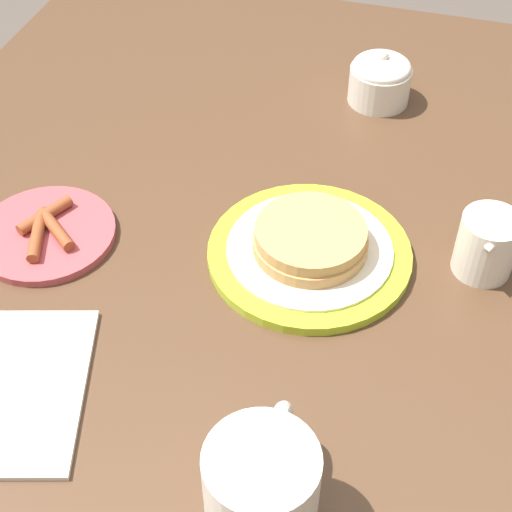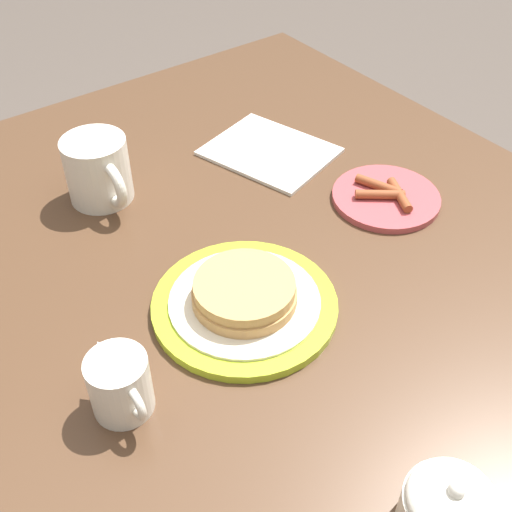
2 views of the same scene
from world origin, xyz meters
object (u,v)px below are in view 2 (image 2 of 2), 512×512
at_px(creamer_pitcher, 120,383).
at_px(sugar_bowl, 448,510).
at_px(pancake_plate, 244,299).
at_px(side_plate_bacon, 386,197).
at_px(coffee_mug, 99,170).
at_px(napkin, 270,152).

bearing_deg(creamer_pitcher, sugar_bowl, 29.76).
height_order(pancake_plate, creamer_pitcher, creamer_pitcher).
bearing_deg(sugar_bowl, creamer_pitcher, -150.24).
height_order(side_plate_bacon, coffee_mug, coffee_mug).
bearing_deg(napkin, side_plate_bacon, 16.24).
distance_m(coffee_mug, creamer_pitcher, 0.38).
xyz_separation_m(creamer_pitcher, sugar_bowl, (0.30, 0.17, -0.00)).
bearing_deg(sugar_bowl, side_plate_bacon, 140.41).
bearing_deg(pancake_plate, coffee_mug, -173.67).
distance_m(side_plate_bacon, coffee_mug, 0.43).
relative_size(side_plate_bacon, coffee_mug, 1.25).
relative_size(pancake_plate, sugar_bowl, 2.69).
distance_m(pancake_plate, sugar_bowl, 0.34).
bearing_deg(pancake_plate, creamer_pitcher, -78.68).
bearing_deg(pancake_plate, side_plate_bacon, 100.12).
height_order(coffee_mug, sugar_bowl, coffee_mug).
distance_m(creamer_pitcher, napkin, 0.53).
bearing_deg(sugar_bowl, coffee_mug, -178.59).
relative_size(side_plate_bacon, creamer_pitcher, 1.62).
xyz_separation_m(coffee_mug, sugar_bowl, (0.65, 0.02, -0.01)).
bearing_deg(pancake_plate, sugar_bowl, -3.24).
relative_size(sugar_bowl, napkin, 0.37).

